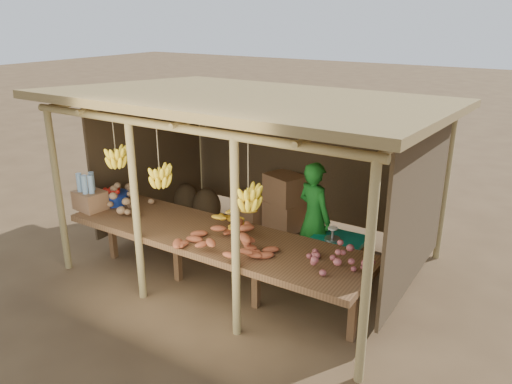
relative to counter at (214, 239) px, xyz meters
The scene contains 13 objects.
ground 1.20m from the counter, 90.00° to the left, with size 60.00×60.00×0.00m, color brown.
stall_structure 1.50m from the counter, 90.58° to the left, with size 4.70×3.50×2.43m.
counter is the anchor object (origin of this frame).
potato_heap 1.64m from the counter, behind, with size 0.99×0.59×0.37m, color #916E4A, non-canonical shape.
sweet_potato_heap 0.48m from the counter, 31.92° to the right, with size 0.99×0.60×0.36m, color #A04A29, non-canonical shape.
onion_heap 1.63m from the counter, ahead, with size 0.76×0.45×0.35m, color #A44F50, non-canonical shape.
banana_pile 0.36m from the counter, 61.94° to the left, with size 0.62×0.37×0.35m, color yellow, non-canonical shape.
tomato_basin 1.82m from the counter, behind, with size 0.42×0.42×0.22m.
bottle_box 1.93m from the counter, behind, with size 0.43×0.36×0.51m.
vendor 1.42m from the counter, 58.22° to the left, with size 0.55×0.36×1.52m, color #19711F.
tarp_crate 1.65m from the counter, 44.19° to the left, with size 0.66×0.57×0.77m.
carton_stack 2.22m from the counter, 101.37° to the left, with size 1.30×0.61×0.91m.
burlap_sacks 2.56m from the counter, 133.96° to the left, with size 0.92×0.48×0.65m.
Camera 1 is at (3.34, -5.29, 3.29)m, focal length 35.00 mm.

